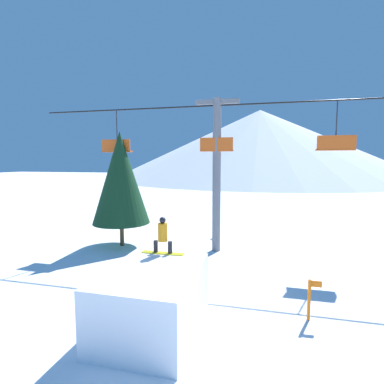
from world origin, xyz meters
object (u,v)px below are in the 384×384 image
(pine_tree_near, at_px, (121,178))
(trail_marker, at_px, (310,298))
(snowboarder, at_px, (163,236))
(distant_skier, at_px, (218,227))
(snow_ramp, at_px, (153,299))

(pine_tree_near, bearing_deg, trail_marker, -32.88)
(snowboarder, distance_m, distant_skier, 10.21)
(pine_tree_near, bearing_deg, snow_ramp, -57.46)
(snowboarder, bearing_deg, snow_ramp, -82.35)
(snowboarder, height_order, distant_skier, snowboarder)
(trail_marker, bearing_deg, snowboarder, -177.50)
(snowboarder, height_order, pine_tree_near, pine_tree_near)
(pine_tree_near, xyz_separation_m, distant_skier, (5.27, 3.54, -3.41))
(snow_ramp, distance_m, distant_skier, 11.54)
(snowboarder, xyz_separation_m, trail_marker, (4.84, 0.21, -1.79))
(pine_tree_near, height_order, distant_skier, pine_tree_near)
(trail_marker, bearing_deg, pine_tree_near, 147.12)
(trail_marker, height_order, distant_skier, trail_marker)
(snow_ramp, relative_size, snowboarder, 2.50)
(trail_marker, distance_m, distant_skier, 10.80)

